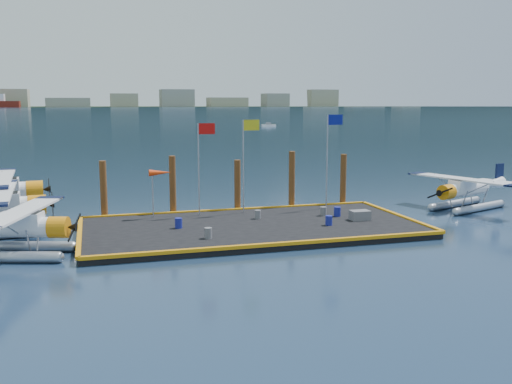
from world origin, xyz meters
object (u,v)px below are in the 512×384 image
(drum_2, at_px, (323,211))
(piling_3, at_px, (292,181))
(drum_0, at_px, (179,223))
(drum_5, at_px, (258,214))
(piling_4, at_px, (343,181))
(drum_4, at_px, (337,212))
(seaplane_d, at_px, (465,191))
(flagpole_yellow, at_px, (246,152))
(piling_2, at_px, (237,187))
(flagpole_red, at_px, (202,154))
(piling_0, at_px, (104,191))
(piling_1, at_px, (173,187))
(drum_3, at_px, (208,233))
(windsock, at_px, (160,174))
(drum_1, at_px, (329,220))
(seaplane_a, at_px, (14,230))
(crate, at_px, (360,215))
(flagpole_blue, at_px, (330,147))

(drum_2, distance_m, piling_3, 4.33)
(drum_0, distance_m, drum_5, 5.42)
(drum_0, bearing_deg, piling_4, 21.67)
(piling_3, bearing_deg, drum_4, -71.15)
(seaplane_d, bearing_deg, piling_3, 56.09)
(flagpole_yellow, bearing_deg, piling_2, 97.21)
(flagpole_red, height_order, piling_2, flagpole_red)
(drum_2, height_order, piling_0, piling_0)
(drum_2, distance_m, piling_1, 10.20)
(seaplane_d, distance_m, piling_2, 16.53)
(drum_3, relative_size, windsock, 0.19)
(drum_4, distance_m, piling_4, 5.29)
(windsock, relative_size, piling_1, 0.74)
(drum_0, relative_size, drum_1, 1.04)
(flagpole_red, bearing_deg, piling_0, 165.54)
(drum_4, bearing_deg, flagpole_yellow, 151.45)
(seaplane_a, xyz_separation_m, piling_4, (21.55, 7.71, 0.62))
(drum_4, bearing_deg, piling_0, 162.79)
(drum_5, height_order, piling_1, piling_1)
(crate, bearing_deg, drum_0, 175.78)
(piling_3, bearing_deg, seaplane_a, -156.28)
(seaplane_a, distance_m, flagpole_blue, 20.93)
(drum_5, distance_m, piling_1, 6.33)
(flagpole_red, distance_m, piling_4, 11.17)
(seaplane_a, xyz_separation_m, piling_2, (13.55, 7.71, 0.52))
(seaplane_d, distance_m, flagpole_blue, 10.68)
(drum_1, height_order, flagpole_blue, flagpole_blue)
(drum_5, xyz_separation_m, flagpole_blue, (5.84, 2.19, 4.01))
(seaplane_a, distance_m, windsock, 10.25)
(piling_2, bearing_deg, drum_3, -114.69)
(drum_2, bearing_deg, piling_4, 51.13)
(drum_0, bearing_deg, drum_3, -68.61)
(seaplane_d, height_order, drum_3, seaplane_d)
(seaplane_d, distance_m, piling_0, 25.43)
(seaplane_a, height_order, piling_1, piling_1)
(drum_2, distance_m, flagpole_blue, 4.88)
(flagpole_blue, height_order, piling_1, flagpole_blue)
(piling_3, bearing_deg, piling_2, 180.00)
(drum_3, bearing_deg, drum_4, 21.30)
(drum_4, bearing_deg, flagpole_blue, 77.20)
(drum_2, bearing_deg, flagpole_red, 162.34)
(flagpole_blue, xyz_separation_m, piling_2, (-6.20, 1.60, -2.79))
(drum_3, xyz_separation_m, windsock, (-1.79, 6.52, 2.53))
(drum_0, bearing_deg, windsock, 100.02)
(seaplane_a, relative_size, piling_3, 2.07)
(piling_2, bearing_deg, seaplane_d, -10.51)
(piling_2, bearing_deg, flagpole_blue, -14.48)
(drum_0, relative_size, flagpole_red, 0.10)
(drum_4, distance_m, crate, 1.71)
(seaplane_d, relative_size, piling_2, 2.27)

